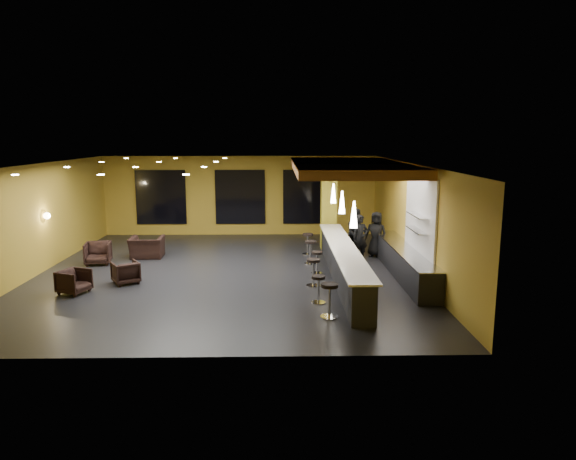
{
  "coord_description": "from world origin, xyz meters",
  "views": [
    {
      "loc": [
        1.67,
        -16.18,
        4.37
      ],
      "look_at": [
        2.0,
        0.5,
        1.3
      ],
      "focal_mm": 32.0,
      "sensor_mm": 36.0,
      "label": 1
    }
  ],
  "objects_px": {
    "pendant_1": "(342,202)",
    "staff_b": "(357,233)",
    "staff_c": "(376,234)",
    "bar_stool_2": "(313,269)",
    "bar_stool_1": "(318,286)",
    "staff_a": "(360,238)",
    "prep_counter": "(404,262)",
    "column": "(329,204)",
    "armchair_b": "(126,272)",
    "armchair_d": "(147,247)",
    "bar_stool_4": "(310,249)",
    "bar_counter": "(343,264)",
    "armchair_c": "(98,253)",
    "bar_stool_3": "(317,259)",
    "armchair_a": "(74,281)",
    "bar_stool_0": "(329,296)",
    "pendant_0": "(354,214)",
    "bar_stool_5": "(308,241)",
    "pendant_2": "(333,193)"
  },
  "relations": [
    {
      "from": "staff_c",
      "to": "armchair_b",
      "type": "xyz_separation_m",
      "value": [
        -8.16,
        -3.31,
        -0.5
      ]
    },
    {
      "from": "prep_counter",
      "to": "pendant_1",
      "type": "height_order",
      "value": "pendant_1"
    },
    {
      "from": "bar_stool_1",
      "to": "bar_stool_4",
      "type": "relative_size",
      "value": 0.91
    },
    {
      "from": "bar_counter",
      "to": "armchair_b",
      "type": "bearing_deg",
      "value": -178.33
    },
    {
      "from": "pendant_2",
      "to": "staff_a",
      "type": "bearing_deg",
      "value": -31.29
    },
    {
      "from": "bar_counter",
      "to": "bar_stool_1",
      "type": "distance_m",
      "value": 2.35
    },
    {
      "from": "prep_counter",
      "to": "armchair_b",
      "type": "distance_m",
      "value": 8.59
    },
    {
      "from": "armchair_d",
      "to": "armchair_b",
      "type": "bearing_deg",
      "value": 91.52
    },
    {
      "from": "staff_b",
      "to": "bar_stool_1",
      "type": "height_order",
      "value": "staff_b"
    },
    {
      "from": "prep_counter",
      "to": "bar_stool_0",
      "type": "height_order",
      "value": "prep_counter"
    },
    {
      "from": "armchair_d",
      "to": "bar_stool_2",
      "type": "relative_size",
      "value": 1.42
    },
    {
      "from": "bar_stool_2",
      "to": "armchair_d",
      "type": "bearing_deg",
      "value": 147.19
    },
    {
      "from": "bar_counter",
      "to": "pendant_1",
      "type": "bearing_deg",
      "value": 90.0
    },
    {
      "from": "pendant_0",
      "to": "armchair_d",
      "type": "bearing_deg",
      "value": 142.81
    },
    {
      "from": "armchair_b",
      "to": "bar_stool_2",
      "type": "relative_size",
      "value": 0.89
    },
    {
      "from": "pendant_1",
      "to": "staff_b",
      "type": "xyz_separation_m",
      "value": [
        0.86,
        2.44,
        -1.45
      ]
    },
    {
      "from": "column",
      "to": "pendant_0",
      "type": "relative_size",
      "value": 5.0
    },
    {
      "from": "column",
      "to": "armchair_b",
      "type": "xyz_separation_m",
      "value": [
        -6.56,
        -4.79,
        -1.41
      ]
    },
    {
      "from": "armchair_a",
      "to": "bar_stool_0",
      "type": "distance_m",
      "value": 7.3
    },
    {
      "from": "pendant_0",
      "to": "armchair_c",
      "type": "relative_size",
      "value": 0.82
    },
    {
      "from": "bar_counter",
      "to": "bar_stool_1",
      "type": "bearing_deg",
      "value": -113.03
    },
    {
      "from": "pendant_1",
      "to": "staff_b",
      "type": "height_order",
      "value": "pendant_1"
    },
    {
      "from": "bar_stool_1",
      "to": "pendant_0",
      "type": "bearing_deg",
      "value": 10.25
    },
    {
      "from": "armchair_b",
      "to": "bar_stool_2",
      "type": "bearing_deg",
      "value": 143.54
    },
    {
      "from": "pendant_1",
      "to": "pendant_0",
      "type": "bearing_deg",
      "value": -90.0
    },
    {
      "from": "prep_counter",
      "to": "armchair_a",
      "type": "xyz_separation_m",
      "value": [
        -9.72,
        -1.66,
        -0.09
      ]
    },
    {
      "from": "prep_counter",
      "to": "armchair_c",
      "type": "relative_size",
      "value": 7.04
    },
    {
      "from": "bar_counter",
      "to": "bar_stool_0",
      "type": "relative_size",
      "value": 9.32
    },
    {
      "from": "bar_counter",
      "to": "staff_a",
      "type": "height_order",
      "value": "staff_a"
    },
    {
      "from": "staff_a",
      "to": "staff_b",
      "type": "distance_m",
      "value": 0.49
    },
    {
      "from": "armchair_c",
      "to": "bar_stool_4",
      "type": "xyz_separation_m",
      "value": [
        7.32,
        -0.15,
        0.14
      ]
    },
    {
      "from": "bar_counter",
      "to": "armchair_c",
      "type": "xyz_separation_m",
      "value": [
        -8.19,
        2.17,
        -0.11
      ]
    },
    {
      "from": "bar_stool_1",
      "to": "prep_counter",
      "type": "bearing_deg",
      "value": 42.39
    },
    {
      "from": "prep_counter",
      "to": "bar_stool_5",
      "type": "height_order",
      "value": "prep_counter"
    },
    {
      "from": "armchair_a",
      "to": "bar_stool_4",
      "type": "xyz_separation_m",
      "value": [
        6.86,
        3.18,
        0.19
      ]
    },
    {
      "from": "armchair_d",
      "to": "bar_stool_4",
      "type": "bearing_deg",
      "value": 167.67
    },
    {
      "from": "armchair_b",
      "to": "bar_stool_2",
      "type": "height_order",
      "value": "bar_stool_2"
    },
    {
      "from": "bar_stool_1",
      "to": "pendant_1",
      "type": "bearing_deg",
      "value": 70.95
    },
    {
      "from": "staff_c",
      "to": "bar_stool_2",
      "type": "height_order",
      "value": "staff_c"
    },
    {
      "from": "staff_a",
      "to": "armchair_d",
      "type": "height_order",
      "value": "staff_a"
    },
    {
      "from": "bar_stool_0",
      "to": "pendant_1",
      "type": "bearing_deg",
      "value": 78.93
    },
    {
      "from": "bar_stool_1",
      "to": "staff_c",
      "type": "bearing_deg",
      "value": 64.48
    },
    {
      "from": "pendant_1",
      "to": "staff_c",
      "type": "height_order",
      "value": "pendant_1"
    },
    {
      "from": "column",
      "to": "bar_stool_3",
      "type": "height_order",
      "value": "column"
    },
    {
      "from": "pendant_2",
      "to": "bar_stool_5",
      "type": "bearing_deg",
      "value": 151.0
    },
    {
      "from": "pendant_0",
      "to": "staff_c",
      "type": "bearing_deg",
      "value": 72.63
    },
    {
      "from": "staff_b",
      "to": "armchair_c",
      "type": "distance_m",
      "value": 9.1
    },
    {
      "from": "armchair_b",
      "to": "staff_c",
      "type": "bearing_deg",
      "value": 169.95
    },
    {
      "from": "bar_counter",
      "to": "staff_c",
      "type": "bearing_deg",
      "value": 62.82
    },
    {
      "from": "bar_counter",
      "to": "armchair_d",
      "type": "relative_size",
      "value": 6.84
    }
  ]
}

